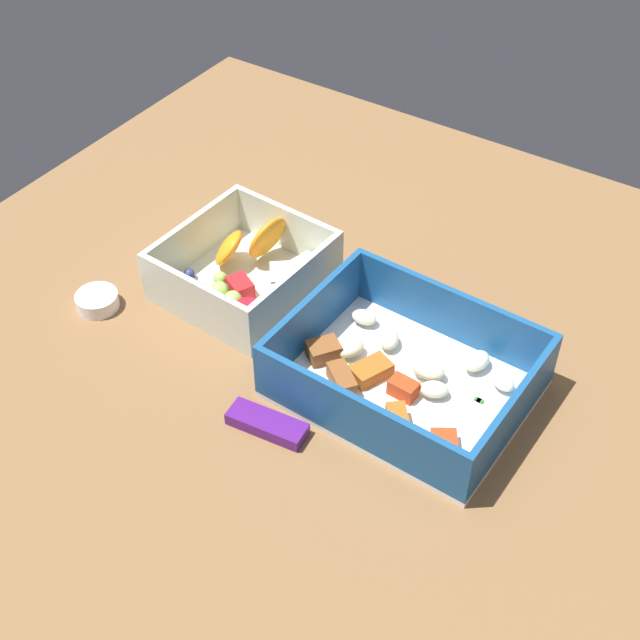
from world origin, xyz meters
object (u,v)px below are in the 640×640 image
object	(u,v)px
candy_bar	(267,424)
paper_cup_liner	(97,301)
pasta_container	(404,375)
fruit_bowl	(246,273)

from	to	relation	value
candy_bar	paper_cup_liner	distance (cm)	23.17
candy_bar	paper_cup_liner	world-z (taller)	paper_cup_liner
pasta_container	paper_cup_liner	world-z (taller)	pasta_container
pasta_container	candy_bar	distance (cm)	12.76
pasta_container	fruit_bowl	world-z (taller)	same
fruit_bowl	candy_bar	distance (cm)	18.54
fruit_bowl	paper_cup_liner	size ratio (longest dim) A/B	3.70
pasta_container	fruit_bowl	distance (cm)	20.08
fruit_bowl	candy_bar	world-z (taller)	fruit_bowl
candy_bar	paper_cup_liner	xyz separation A→B (cm)	(22.91, -3.48, 0.17)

